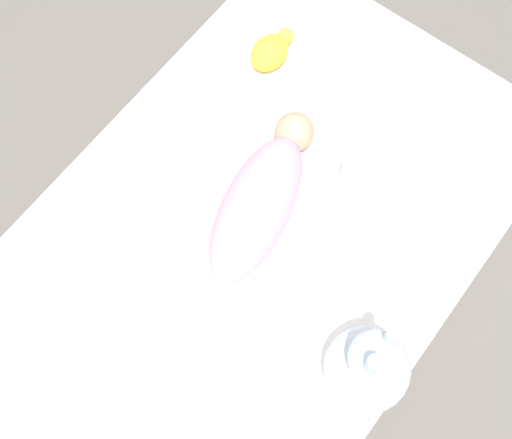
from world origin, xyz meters
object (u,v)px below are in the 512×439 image
pillow (439,152)px  turtle_plush (271,51)px  swaddled_baby (260,201)px  bunny_plush (369,367)px

pillow → turtle_plush: pillow is taller
swaddled_baby → bunny_plush: (-0.18, -0.44, 0.04)m
bunny_plush → turtle_plush: (0.58, 0.71, -0.09)m
pillow → bunny_plush: (-0.59, -0.17, 0.07)m
swaddled_baby → pillow: (0.40, -0.28, -0.03)m
bunny_plush → turtle_plush: bunny_plush is taller
swaddled_baby → bunny_plush: bunny_plush is taller
swaddled_baby → turtle_plush: 0.48m
bunny_plush → turtle_plush: 0.92m
swaddled_baby → pillow: swaddled_baby is taller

